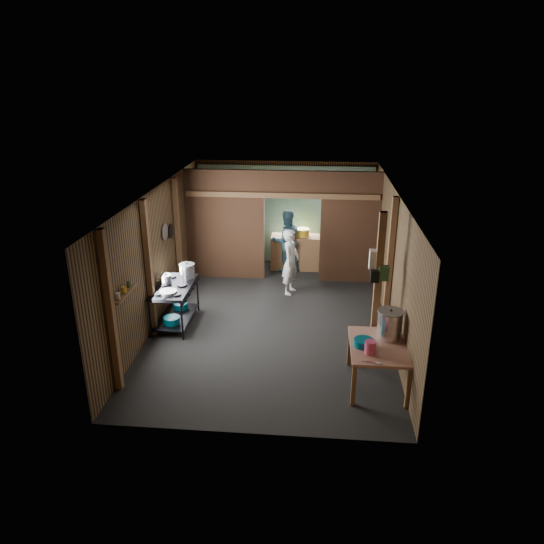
# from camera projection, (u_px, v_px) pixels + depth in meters

# --- Properties ---
(floor) EXTENTS (4.50, 7.00, 0.00)m
(floor) POSITION_uv_depth(u_px,v_px,m) (273.00, 319.00, 10.24)
(floor) COLOR black
(floor) RESTS_ON ground
(ceiling) EXTENTS (4.50, 7.00, 0.00)m
(ceiling) POSITION_uv_depth(u_px,v_px,m) (273.00, 192.00, 9.29)
(ceiling) COLOR #434240
(ceiling) RESTS_ON ground
(wall_back) EXTENTS (4.50, 0.00, 2.60)m
(wall_back) POSITION_uv_depth(u_px,v_px,m) (285.00, 212.00, 13.01)
(wall_back) COLOR brown
(wall_back) RESTS_ON ground
(wall_front) EXTENTS (4.50, 0.00, 2.60)m
(wall_front) POSITION_uv_depth(u_px,v_px,m) (249.00, 351.00, 6.52)
(wall_front) COLOR brown
(wall_front) RESTS_ON ground
(wall_left) EXTENTS (0.00, 7.00, 2.60)m
(wall_left) POSITION_uv_depth(u_px,v_px,m) (158.00, 255.00, 9.95)
(wall_left) COLOR brown
(wall_left) RESTS_ON ground
(wall_right) EXTENTS (0.00, 7.00, 2.60)m
(wall_right) POSITION_uv_depth(u_px,v_px,m) (392.00, 262.00, 9.57)
(wall_right) COLOR brown
(wall_right) RESTS_ON ground
(partition_left) EXTENTS (1.85, 0.10, 2.60)m
(partition_left) POSITION_uv_depth(u_px,v_px,m) (225.00, 225.00, 11.92)
(partition_left) COLOR #4A2C1B
(partition_left) RESTS_ON floor
(partition_right) EXTENTS (1.35, 0.10, 2.60)m
(partition_right) POSITION_uv_depth(u_px,v_px,m) (350.00, 228.00, 11.67)
(partition_right) COLOR #4A2C1B
(partition_right) RESTS_ON floor
(partition_header) EXTENTS (1.30, 0.10, 0.60)m
(partition_header) POSITION_uv_depth(u_px,v_px,m) (293.00, 184.00, 11.42)
(partition_header) COLOR #4A2C1B
(partition_header) RESTS_ON wall_back
(turquoise_panel) EXTENTS (4.40, 0.06, 2.50)m
(turquoise_panel) POSITION_uv_depth(u_px,v_px,m) (285.00, 215.00, 12.97)
(turquoise_panel) COLOR #7EC5B9
(turquoise_panel) RESTS_ON wall_back
(back_counter) EXTENTS (1.20, 0.50, 0.85)m
(back_counter) POSITION_uv_depth(u_px,v_px,m) (295.00, 252.00, 12.79)
(back_counter) COLOR brown
(back_counter) RESTS_ON floor
(wall_clock) EXTENTS (0.20, 0.03, 0.20)m
(wall_clock) POSITION_uv_depth(u_px,v_px,m) (295.00, 190.00, 12.68)
(wall_clock) COLOR silver
(wall_clock) RESTS_ON wall_back
(post_left_a) EXTENTS (0.10, 0.12, 2.60)m
(post_left_a) POSITION_uv_depth(u_px,v_px,m) (111.00, 313.00, 7.54)
(post_left_a) COLOR brown
(post_left_a) RESTS_ON floor
(post_left_b) EXTENTS (0.10, 0.12, 2.60)m
(post_left_b) POSITION_uv_depth(u_px,v_px,m) (149.00, 270.00, 9.21)
(post_left_b) COLOR brown
(post_left_b) RESTS_ON floor
(post_left_c) EXTENTS (0.10, 0.12, 2.60)m
(post_left_c) POSITION_uv_depth(u_px,v_px,m) (178.00, 237.00, 11.06)
(post_left_c) COLOR brown
(post_left_c) RESTS_ON floor
(post_right) EXTENTS (0.10, 0.12, 2.60)m
(post_right) POSITION_uv_depth(u_px,v_px,m) (390.00, 266.00, 9.39)
(post_right) COLOR brown
(post_right) RESTS_ON floor
(post_free) EXTENTS (0.12, 0.12, 2.60)m
(post_free) POSITION_uv_depth(u_px,v_px,m) (377.00, 289.00, 8.40)
(post_free) COLOR brown
(post_free) RESTS_ON floor
(cross_beam) EXTENTS (4.40, 0.12, 0.12)m
(cross_beam) POSITION_uv_depth(u_px,v_px,m) (281.00, 195.00, 11.49)
(cross_beam) COLOR brown
(cross_beam) RESTS_ON wall_left
(pan_lid_big) EXTENTS (0.03, 0.34, 0.34)m
(pan_lid_big) POSITION_uv_depth(u_px,v_px,m) (165.00, 232.00, 10.20)
(pan_lid_big) COLOR gray
(pan_lid_big) RESTS_ON wall_left
(pan_lid_small) EXTENTS (0.03, 0.30, 0.30)m
(pan_lid_small) POSITION_uv_depth(u_px,v_px,m) (171.00, 231.00, 10.60)
(pan_lid_small) COLOR black
(pan_lid_small) RESTS_ON wall_left
(wall_shelf) EXTENTS (0.14, 0.80, 0.03)m
(wall_shelf) POSITION_uv_depth(u_px,v_px,m) (124.00, 294.00, 7.96)
(wall_shelf) COLOR brown
(wall_shelf) RESTS_ON wall_left
(jar_white) EXTENTS (0.07, 0.07, 0.10)m
(jar_white) POSITION_uv_depth(u_px,v_px,m) (118.00, 296.00, 7.71)
(jar_white) COLOR silver
(jar_white) RESTS_ON wall_shelf
(jar_yellow) EXTENTS (0.08, 0.08, 0.10)m
(jar_yellow) POSITION_uv_depth(u_px,v_px,m) (124.00, 290.00, 7.94)
(jar_yellow) COLOR gold
(jar_yellow) RESTS_ON wall_shelf
(jar_green) EXTENTS (0.06, 0.06, 0.10)m
(jar_green) POSITION_uv_depth(u_px,v_px,m) (129.00, 284.00, 8.14)
(jar_green) COLOR #2E522A
(jar_green) RESTS_ON wall_shelf
(bag_white) EXTENTS (0.22, 0.15, 0.32)m
(bag_white) POSITION_uv_depth(u_px,v_px,m) (376.00, 259.00, 8.31)
(bag_white) COLOR silver
(bag_white) RESTS_ON post_free
(bag_green) EXTENTS (0.16, 0.12, 0.24)m
(bag_green) POSITION_uv_depth(u_px,v_px,m) (384.00, 273.00, 8.23)
(bag_green) COLOR #2E522A
(bag_green) RESTS_ON post_free
(bag_black) EXTENTS (0.14, 0.10, 0.20)m
(bag_black) POSITION_uv_depth(u_px,v_px,m) (375.00, 276.00, 8.24)
(bag_black) COLOR black
(bag_black) RESTS_ON post_free
(gas_range) EXTENTS (0.71, 1.38, 0.81)m
(gas_range) POSITION_uv_depth(u_px,v_px,m) (175.00, 305.00, 9.92)
(gas_range) COLOR black
(gas_range) RESTS_ON floor
(prep_table) EXTENTS (0.88, 1.21, 0.71)m
(prep_table) POSITION_uv_depth(u_px,v_px,m) (377.00, 365.00, 7.96)
(prep_table) COLOR #A36753
(prep_table) RESTS_ON floor
(stove_pot_large) EXTENTS (0.33, 0.33, 0.32)m
(stove_pot_large) POSITION_uv_depth(u_px,v_px,m) (187.00, 271.00, 10.09)
(stove_pot_large) COLOR silver
(stove_pot_large) RESTS_ON gas_range
(stove_pot_med) EXTENTS (0.30, 0.30, 0.20)m
(stove_pot_med) POSITION_uv_depth(u_px,v_px,m) (166.00, 280.00, 9.84)
(stove_pot_med) COLOR silver
(stove_pot_med) RESTS_ON gas_range
(frying_pan) EXTENTS (0.33, 0.55, 0.07)m
(frying_pan) POSITION_uv_depth(u_px,v_px,m) (168.00, 292.00, 9.41)
(frying_pan) COLOR gray
(frying_pan) RESTS_ON gas_range
(blue_tub_front) EXTENTS (0.31, 0.31, 0.13)m
(blue_tub_front) POSITION_uv_depth(u_px,v_px,m) (172.00, 320.00, 9.71)
(blue_tub_front) COLOR #025063
(blue_tub_front) RESTS_ON gas_range
(blue_tub_back) EXTENTS (0.28, 0.28, 0.11)m
(blue_tub_back) POSITION_uv_depth(u_px,v_px,m) (181.00, 306.00, 10.33)
(blue_tub_back) COLOR #025063
(blue_tub_back) RESTS_ON gas_range
(stock_pot) EXTENTS (0.47, 0.47, 0.48)m
(stock_pot) POSITION_uv_depth(u_px,v_px,m) (390.00, 325.00, 7.98)
(stock_pot) COLOR silver
(stock_pot) RESTS_ON prep_table
(wash_basin) EXTENTS (0.33, 0.33, 0.11)m
(wash_basin) POSITION_uv_depth(u_px,v_px,m) (364.00, 343.00, 7.78)
(wash_basin) COLOR #025063
(wash_basin) RESTS_ON prep_table
(pink_bucket) EXTENTS (0.22, 0.22, 0.20)m
(pink_bucket) POSITION_uv_depth(u_px,v_px,m) (370.00, 347.00, 7.56)
(pink_bucket) COLOR #CF466F
(pink_bucket) RESTS_ON prep_table
(knife) EXTENTS (0.30, 0.11, 0.01)m
(knife) POSITION_uv_depth(u_px,v_px,m) (372.00, 362.00, 7.35)
(knife) COLOR silver
(knife) RESTS_ON prep_table
(yellow_tub) EXTENTS (0.34, 0.34, 0.19)m
(yellow_tub) POSITION_uv_depth(u_px,v_px,m) (303.00, 232.00, 12.59)
(yellow_tub) COLOR gold
(yellow_tub) RESTS_ON back_counter
(cook) EXTENTS (0.48, 0.61, 1.47)m
(cook) POSITION_uv_depth(u_px,v_px,m) (291.00, 262.00, 11.23)
(cook) COLOR white
(cook) RESTS_ON floor
(worker_back) EXTENTS (0.90, 0.80, 1.55)m
(worker_back) POSITION_uv_depth(u_px,v_px,m) (286.00, 241.00, 12.51)
(worker_back) COLOR #31586A
(worker_back) RESTS_ON floor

